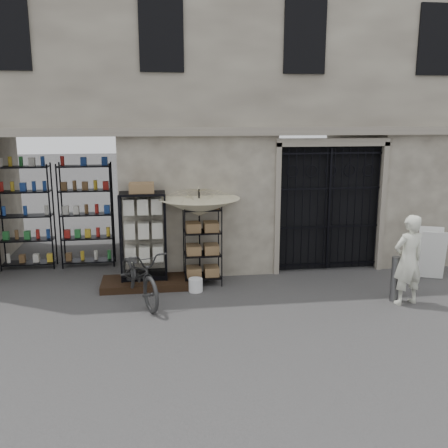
{
  "coord_description": "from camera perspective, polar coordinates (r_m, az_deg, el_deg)",
  "views": [
    {
      "loc": [
        -2.24,
        -8.74,
        3.6
      ],
      "look_at": [
        -0.8,
        1.4,
        1.35
      ],
      "focal_mm": 40.0,
      "sensor_mm": 36.0,
      "label": 1
    }
  ],
  "objects": [
    {
      "name": "shop_shelving",
      "position": [
        12.48,
        -18.59,
        0.89
      ],
      "size": [
        2.7,
        0.5,
        2.5
      ],
      "primitive_type": "cube",
      "color": "black",
      "rests_on": "ground"
    },
    {
      "name": "market_umbrella",
      "position": [
        10.6,
        -2.86,
        2.5
      ],
      "size": [
        1.7,
        1.73,
        2.48
      ],
      "rotation": [
        0.0,
        0.0,
        0.13
      ],
      "color": "black",
      "rests_on": "ground"
    },
    {
      "name": "wire_rack",
      "position": [
        10.73,
        -2.49,
        -2.42
      ],
      "size": [
        0.93,
        0.82,
        1.76
      ],
      "rotation": [
        0.0,
        0.0,
        -0.42
      ],
      "color": "black",
      "rests_on": "ground"
    },
    {
      "name": "easel_sign",
      "position": [
        12.08,
        22.65,
        -3.1
      ],
      "size": [
        0.71,
        0.76,
        1.11
      ],
      "rotation": [
        0.0,
        0.0,
        -0.39
      ],
      "color": "silver",
      "rests_on": "ground"
    },
    {
      "name": "ground",
      "position": [
        9.71,
        5.92,
        -9.44
      ],
      "size": [
        80.0,
        80.0,
        0.0
      ],
      "primitive_type": "plane",
      "color": "black",
      "rests_on": "ground"
    },
    {
      "name": "main_building",
      "position": [
        12.96,
        1.97,
        16.37
      ],
      "size": [
        14.0,
        4.0,
        9.0
      ],
      "primitive_type": "cube",
      "color": "#A69F8B",
      "rests_on": "ground"
    },
    {
      "name": "iron_gate",
      "position": [
        11.9,
        11.65,
        1.97
      ],
      "size": [
        2.5,
        0.21,
        3.0
      ],
      "color": "black",
      "rests_on": "ground"
    },
    {
      "name": "shopkeeper",
      "position": [
        10.45,
        19.94,
        -8.53
      ],
      "size": [
        0.99,
        1.86,
        0.42
      ],
      "primitive_type": "imported",
      "rotation": [
        0.0,
        0.0,
        3.35
      ],
      "color": "beige",
      "rests_on": "ground"
    },
    {
      "name": "steel_bollard",
      "position": [
        10.39,
        18.96,
        -5.96
      ],
      "size": [
        0.21,
        0.21,
        0.9
      ],
      "primitive_type": "cylinder",
      "rotation": [
        0.0,
        0.0,
        0.37
      ],
      "color": "#5D5D5F",
      "rests_on": "ground"
    },
    {
      "name": "shop_recess",
      "position": [
        11.94,
        -18.86,
        1.6
      ],
      "size": [
        3.0,
        1.7,
        3.0
      ],
      "primitive_type": "cube",
      "color": "black",
      "rests_on": "ground"
    },
    {
      "name": "bicycle",
      "position": [
        10.12,
        -9.56,
        -8.63
      ],
      "size": [
        1.05,
        1.27,
        2.06
      ],
      "primitive_type": "imported",
      "rotation": [
        0.0,
        0.0,
        0.36
      ],
      "color": "black",
      "rests_on": "ground"
    },
    {
      "name": "step_platform",
      "position": [
        10.88,
        -8.55,
        -6.66
      ],
      "size": [
        2.0,
        0.9,
        0.15
      ],
      "primitive_type": "cube",
      "color": "black",
      "rests_on": "ground"
    },
    {
      "name": "display_cabinet",
      "position": [
        10.77,
        -9.19,
        -1.83
      ],
      "size": [
        0.93,
        0.59,
        2.01
      ],
      "rotation": [
        0.0,
        0.0,
        0.01
      ],
      "color": "black",
      "rests_on": "step_platform"
    },
    {
      "name": "white_bucket",
      "position": [
        10.45,
        -3.26,
        -6.97
      ],
      "size": [
        0.34,
        0.34,
        0.28
      ],
      "primitive_type": "cylinder",
      "rotation": [
        0.0,
        0.0,
        0.19
      ],
      "color": "silver",
      "rests_on": "ground"
    }
  ]
}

